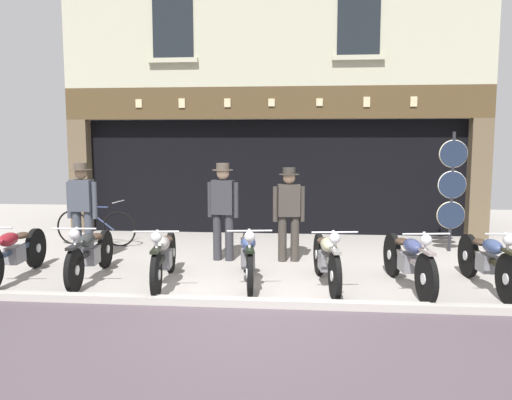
{
  "coord_description": "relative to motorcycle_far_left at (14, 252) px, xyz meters",
  "views": [
    {
      "loc": [
        0.65,
        -6.17,
        2.1
      ],
      "look_at": [
        -0.16,
        2.75,
        1.07
      ],
      "focal_mm": 35.46,
      "sensor_mm": 36.0,
      "label": 1
    }
  ],
  "objects": [
    {
      "name": "salesman_left",
      "position": [
        0.54,
        1.27,
        0.55
      ],
      "size": [
        0.56,
        0.36,
        1.74
      ],
      "rotation": [
        0.0,
        0.0,
        3.09
      ],
      "color": "#3D424C",
      "rests_on": "ground"
    },
    {
      "name": "motorcycle_right",
      "position": [
        5.9,
        0.01,
        0.01
      ],
      "size": [
        0.62,
        2.08,
        0.94
      ],
      "rotation": [
        0.0,
        0.0,
        3.28
      ],
      "color": "black",
      "rests_on": "ground"
    },
    {
      "name": "motorcycle_far_right",
      "position": [
        7.01,
        0.08,
        0.0
      ],
      "size": [
        0.62,
        2.03,
        0.93
      ],
      "rotation": [
        0.0,
        0.0,
        3.2
      ],
      "color": "black",
      "rests_on": "ground"
    },
    {
      "name": "ground",
      "position": [
        3.73,
        -2.03,
        -0.47
      ],
      "size": [
        21.39,
        22.0,
        0.18
      ],
      "color": "#9B958E"
    },
    {
      "name": "motorcycle_far_left",
      "position": [
        0.0,
        0.0,
        0.0
      ],
      "size": [
        0.62,
        2.1,
        0.92
      ],
      "rotation": [
        0.0,
        0.0,
        3.22
      ],
      "color": "black",
      "rests_on": "ground"
    },
    {
      "name": "motorcycle_center",
      "position": [
        3.58,
        0.14,
        -0.01
      ],
      "size": [
        0.62,
        1.95,
        0.91
      ],
      "rotation": [
        0.0,
        0.0,
        3.29
      ],
      "color": "black",
      "rests_on": "ground"
    },
    {
      "name": "tyre_sign_pole",
      "position": [
        7.23,
        2.66,
        0.84
      ],
      "size": [
        0.53,
        0.06,
        2.29
      ],
      "color": "#232328",
      "rests_on": "ground"
    },
    {
      "name": "shop_facade",
      "position": [
        3.73,
        5.98,
        1.24
      ],
      "size": [
        9.69,
        4.42,
        6.03
      ],
      "color": "black",
      "rests_on": "ground"
    },
    {
      "name": "shopkeeper_center",
      "position": [
        3.0,
        1.53,
        0.54
      ],
      "size": [
        0.56,
        0.37,
        1.73
      ],
      "rotation": [
        0.0,
        0.0,
        3.03
      ],
      "color": "#2D2D33",
      "rests_on": "ground"
    },
    {
      "name": "motorcycle_left",
      "position": [
        1.16,
        0.11,
        -0.01
      ],
      "size": [
        0.62,
        2.03,
        0.91
      ],
      "rotation": [
        0.0,
        0.0,
        3.22
      ],
      "color": "black",
      "rests_on": "ground"
    },
    {
      "name": "advert_board_near",
      "position": [
        1.35,
        4.35,
        1.45
      ],
      "size": [
        0.82,
        0.03,
        1.12
      ],
      "color": "silver"
    },
    {
      "name": "salesman_right",
      "position": [
        4.15,
        1.56,
        0.49
      ],
      "size": [
        0.56,
        0.36,
        1.65
      ],
      "rotation": [
        0.0,
        0.0,
        3.27
      ],
      "color": "#38332D",
      "rests_on": "ground"
    },
    {
      "name": "motorcycle_center_left",
      "position": [
        2.35,
        -0.05,
        -0.01
      ],
      "size": [
        0.62,
        2.02,
        0.91
      ],
      "rotation": [
        0.0,
        0.0,
        3.26
      ],
      "color": "black",
      "rests_on": "ground"
    },
    {
      "name": "motorcycle_center_right",
      "position": [
        4.75,
        0.04,
        -0.0
      ],
      "size": [
        0.62,
        1.94,
        0.92
      ],
      "rotation": [
        0.0,
        0.0,
        3.27
      ],
      "color": "black",
      "rests_on": "ground"
    },
    {
      "name": "leaning_bicycle",
      "position": [
        0.18,
        2.63,
        -0.05
      ],
      "size": [
        1.74,
        0.5,
        0.95
      ],
      "rotation": [
        0.0,
        0.0,
        -1.68
      ],
      "color": "black",
      "rests_on": "ground"
    }
  ]
}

